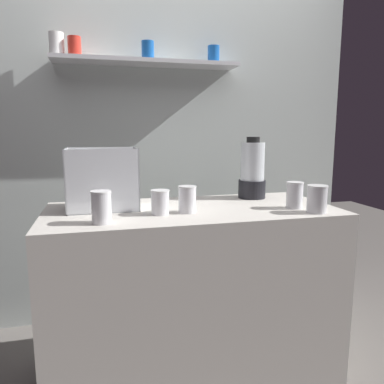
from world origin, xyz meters
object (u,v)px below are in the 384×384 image
object	(u,v)px
carrot_display_bin	(104,190)
juice_cup_orange_far_left	(102,209)
blender_pitcher	(252,172)
juice_cup_beet_far_right	(317,201)
juice_cup_orange_right	(295,196)
juice_cup_orange_middle	(187,201)
juice_cup_beet_left	(160,203)

from	to	relation	value
carrot_display_bin	juice_cup_orange_far_left	xyz separation A→B (m)	(-0.01, -0.28, -0.04)
blender_pitcher	juice_cup_beet_far_right	world-z (taller)	blender_pitcher
blender_pitcher	juice_cup_orange_right	world-z (taller)	blender_pitcher
juice_cup_orange_middle	blender_pitcher	bearing A→B (deg)	32.59
carrot_display_bin	juice_cup_orange_far_left	size ratio (longest dim) A/B	2.47
juice_cup_beet_left	juice_cup_orange_middle	distance (m)	0.13
carrot_display_bin	juice_cup_beet_left	distance (m)	0.31
blender_pitcher	juice_cup_orange_middle	xyz separation A→B (m)	(-0.44, -0.28, -0.09)
carrot_display_bin	blender_pitcher	size ratio (longest dim) A/B	0.97
blender_pitcher	juice_cup_beet_far_right	distance (m)	0.46
juice_cup_orange_far_left	juice_cup_beet_far_right	bearing A→B (deg)	-2.07
juice_cup_orange_far_left	juice_cup_beet_far_right	xyz separation A→B (m)	(0.96, -0.03, -0.00)
blender_pitcher	juice_cup_orange_right	bearing A→B (deg)	-74.19
juice_cup_orange_far_left	juice_cup_beet_left	size ratio (longest dim) A/B	1.20
juice_cup_orange_far_left	juice_cup_orange_middle	bearing A→B (deg)	15.98
juice_cup_orange_middle	juice_cup_beet_far_right	world-z (taller)	juice_cup_beet_far_right
carrot_display_bin	juice_cup_orange_right	xyz separation A→B (m)	(0.90, -0.21, -0.03)
juice_cup_orange_middle	juice_cup_beet_far_right	bearing A→B (deg)	-14.05
juice_cup_orange_far_left	juice_cup_beet_left	distance (m)	0.28
juice_cup_orange_far_left	juice_cup_beet_left	world-z (taller)	juice_cup_orange_far_left
juice_cup_orange_middle	juice_cup_beet_left	bearing A→B (deg)	-177.01
juice_cup_orange_middle	juice_cup_orange_right	distance (m)	0.53
carrot_display_bin	juice_cup_beet_left	xyz separation A→B (m)	(0.24, -0.18, -0.04)
carrot_display_bin	blender_pitcher	distance (m)	0.82
juice_cup_beet_left	juice_cup_orange_right	size ratio (longest dim) A/B	0.86
carrot_display_bin	juice_cup_orange_right	distance (m)	0.92
juice_cup_orange_right	juice_cup_beet_left	bearing A→B (deg)	177.81
juice_cup_orange_right	juice_cup_beet_far_right	xyz separation A→B (m)	(0.05, -0.11, -0.00)
juice_cup_beet_left	juice_cup_beet_far_right	bearing A→B (deg)	-11.08
blender_pitcher	juice_cup_orange_right	size ratio (longest dim) A/B	2.63
juice_cup_orange_right	juice_cup_orange_far_left	bearing A→B (deg)	-175.10
juice_cup_orange_right	juice_cup_beet_far_right	size ratio (longest dim) A/B	1.02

